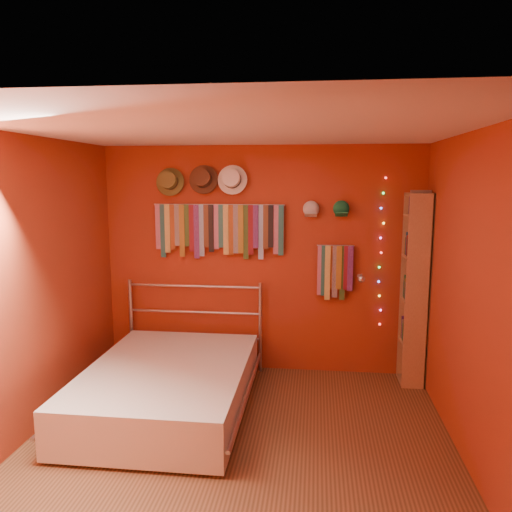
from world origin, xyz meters
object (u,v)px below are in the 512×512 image
at_px(bookshelf, 418,289).
at_px(bed, 168,386).
at_px(reading_lamp, 361,278).
at_px(tie_rack, 219,228).

distance_m(bookshelf, bed, 2.69).
distance_m(reading_lamp, bed, 2.21).
bearing_deg(bed, reading_lamp, 26.58).
bearing_deg(tie_rack, reading_lamp, -6.86).
height_order(tie_rack, bed, tie_rack).
bearing_deg(reading_lamp, tie_rack, 173.14).
xyz_separation_m(tie_rack, bed, (-0.28, -1.09, -1.37)).
height_order(reading_lamp, bed, reading_lamp).
bearing_deg(reading_lamp, bookshelf, 2.89).
bearing_deg(bed, bookshelf, 21.32).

